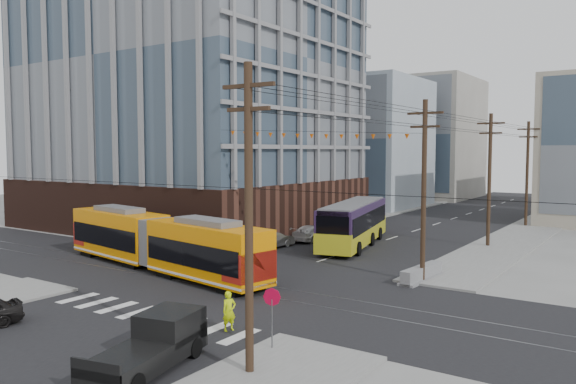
% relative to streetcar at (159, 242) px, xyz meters
% --- Properties ---
extents(ground, '(160.00, 160.00, 0.00)m').
position_rel_streetcar_xyz_m(ground, '(7.29, -4.50, -1.88)').
color(ground, slate).
extents(office_building, '(30.00, 25.00, 28.60)m').
position_rel_streetcar_xyz_m(office_building, '(-14.71, 18.50, 12.42)').
color(office_building, '#381E16').
rests_on(office_building, ground).
extents(bg_bldg_nw_near, '(18.00, 16.00, 18.00)m').
position_rel_streetcar_xyz_m(bg_bldg_nw_near, '(-9.71, 47.50, 7.12)').
color(bg_bldg_nw_near, '#8C99A5').
rests_on(bg_bldg_nw_near, ground).
extents(bg_bldg_nw_far, '(16.00, 18.00, 20.00)m').
position_rel_streetcar_xyz_m(bg_bldg_nw_far, '(-6.71, 67.50, 8.12)').
color(bg_bldg_nw_far, gray).
rests_on(bg_bldg_nw_far, ground).
extents(utility_pole_near, '(0.30, 0.30, 11.00)m').
position_rel_streetcar_xyz_m(utility_pole_near, '(15.79, -10.50, 3.62)').
color(utility_pole_near, black).
rests_on(utility_pole_near, ground).
extents(utility_pole_far, '(0.30, 0.30, 11.00)m').
position_rel_streetcar_xyz_m(utility_pole_far, '(15.79, 51.50, 3.62)').
color(utility_pole_far, black).
rests_on(utility_pole_far, ground).
extents(streetcar, '(19.64, 6.03, 3.75)m').
position_rel_streetcar_xyz_m(streetcar, '(0.00, 0.00, 0.00)').
color(streetcar, orange).
rests_on(streetcar, ground).
extents(city_bus, '(5.95, 13.59, 3.77)m').
position_rel_streetcar_xyz_m(city_bus, '(6.26, 15.93, 0.01)').
color(city_bus, '#2B193C').
rests_on(city_bus, ground).
extents(pickup_truck, '(3.05, 5.70, 1.84)m').
position_rel_streetcar_xyz_m(pickup_truck, '(12.53, -12.35, -0.96)').
color(pickup_truck, black).
rests_on(pickup_truck, ground).
extents(parked_car_silver, '(2.05, 4.32, 1.37)m').
position_rel_streetcar_xyz_m(parked_car_silver, '(1.19, 11.18, -1.19)').
color(parked_car_silver, '#BBBBBB').
rests_on(parked_car_silver, ground).
extents(parked_car_white, '(2.04, 4.84, 1.39)m').
position_rel_streetcar_xyz_m(parked_car_white, '(2.11, 16.11, -1.18)').
color(parked_car_white, silver).
rests_on(parked_car_white, ground).
extents(parked_car_grey, '(2.87, 4.95, 1.30)m').
position_rel_streetcar_xyz_m(parked_car_grey, '(2.39, 18.28, -1.23)').
color(parked_car_grey, '#3F4348').
rests_on(parked_car_grey, ground).
extents(pedestrian, '(0.64, 0.76, 1.77)m').
position_rel_streetcar_xyz_m(pedestrian, '(12.01, -7.13, -0.99)').
color(pedestrian, '#CAE909').
rests_on(pedestrian, ground).
extents(stop_sign, '(0.93, 0.93, 2.39)m').
position_rel_streetcar_xyz_m(stop_sign, '(15.06, -8.12, -0.68)').
color(stop_sign, '#A20325').
rests_on(stop_sign, ground).
extents(jersey_barrier, '(1.37, 4.54, 0.90)m').
position_rel_streetcar_xyz_m(jersey_barrier, '(15.59, 6.92, -1.43)').
color(jersey_barrier, slate).
rests_on(jersey_barrier, ground).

